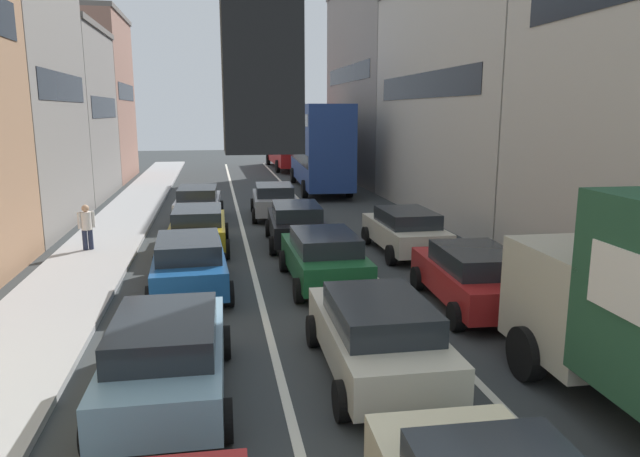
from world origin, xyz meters
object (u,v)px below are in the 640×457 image
(sedan_centre_lane_second, at_px, (377,334))
(hatchback_centre_lane_third, at_px, (324,256))
(sedan_centre_lane_fifth, at_px, (274,200))
(pedestrian_near_kerb, at_px, (87,226))
(sedan_left_lane_fifth, at_px, (198,203))
(sedan_right_lane_behind_truck, at_px, (473,276))
(wagon_right_lane_far, at_px, (405,230))
(wagon_left_lane_second, at_px, (167,354))
(sedan_left_lane_third, at_px, (189,263))
(bus_mid_queue_primary, at_px, (319,143))
(bus_far_queue_secondary, at_px, (288,147))
(sedan_left_lane_fourth, at_px, (198,227))
(coupe_centre_lane_fourth, at_px, (296,223))

(sedan_centre_lane_second, distance_m, hatchback_centre_lane_third, 5.68)
(sedan_centre_lane_fifth, xyz_separation_m, pedestrian_near_kerb, (-6.84, -5.71, 0.15))
(sedan_left_lane_fifth, xyz_separation_m, pedestrian_near_kerb, (-3.50, -5.44, 0.15))
(sedan_right_lane_behind_truck, height_order, wagon_right_lane_far, same)
(wagon_left_lane_second, distance_m, sedan_left_lane_fifth, 16.25)
(sedan_left_lane_third, relative_size, bus_mid_queue_primary, 0.41)
(pedestrian_near_kerb, bearing_deg, sedan_left_lane_third, -165.55)
(sedan_centre_lane_second, bearing_deg, wagon_left_lane_second, 94.73)
(wagon_left_lane_second, height_order, sedan_centre_lane_fifth, same)
(bus_far_queue_secondary, bearing_deg, sedan_right_lane_behind_truck, 179.27)
(sedan_centre_lane_second, distance_m, sedan_left_lane_fifth, 16.38)
(sedan_left_lane_fourth, xyz_separation_m, bus_far_queue_secondary, (6.66, 28.15, 0.96))
(hatchback_centre_lane_third, distance_m, coupe_centre_lane_fourth, 4.95)
(wagon_left_lane_second, xyz_separation_m, wagon_right_lane_far, (7.06, 8.96, 0.00))
(sedan_left_lane_fourth, relative_size, wagon_right_lane_far, 1.00)
(sedan_left_lane_fifth, bearing_deg, sedan_left_lane_fourth, -176.53)
(bus_mid_queue_primary, bearing_deg, sedan_left_lane_fifth, 144.56)
(sedan_left_lane_fourth, bearing_deg, sedan_left_lane_fifth, 1.92)
(sedan_centre_lane_second, relative_size, coupe_centre_lane_fourth, 0.99)
(wagon_left_lane_second, height_order, wagon_right_lane_far, same)
(sedan_left_lane_third, bearing_deg, sedan_centre_lane_second, -150.74)
(hatchback_centre_lane_third, bearing_deg, sedan_left_lane_third, 89.71)
(hatchback_centre_lane_third, bearing_deg, pedestrian_near_kerb, 54.98)
(sedan_left_lane_fifth, xyz_separation_m, sedan_right_lane_behind_truck, (6.78, -12.84, 0.00))
(bus_mid_queue_primary, bearing_deg, bus_far_queue_secondary, 3.32)
(sedan_left_lane_fifth, bearing_deg, pedestrian_near_kerb, 149.38)
(sedan_centre_lane_fifth, bearing_deg, hatchback_centre_lane_third, -176.10)
(coupe_centre_lane_fourth, distance_m, bus_far_queue_secondary, 28.14)
(coupe_centre_lane_fourth, relative_size, bus_far_queue_secondary, 0.42)
(wagon_right_lane_far, bearing_deg, hatchback_centre_lane_third, 132.08)
(pedestrian_near_kerb, bearing_deg, sedan_right_lane_behind_truck, -146.93)
(sedan_centre_lane_fifth, height_order, pedestrian_near_kerb, pedestrian_near_kerb)
(wagon_left_lane_second, bearing_deg, sedan_right_lane_behind_truck, -62.71)
(coupe_centre_lane_fourth, relative_size, bus_mid_queue_primary, 0.41)
(sedan_centre_lane_second, xyz_separation_m, coupe_centre_lane_fourth, (0.04, 10.62, 0.00))
(sedan_centre_lane_second, height_order, hatchback_centre_lane_third, same)
(bus_far_queue_secondary, distance_m, pedestrian_near_kerb, 29.83)
(wagon_right_lane_far, bearing_deg, sedan_left_lane_fourth, 75.76)
(sedan_left_lane_fifth, distance_m, wagon_right_lane_far, 10.06)
(sedan_centre_lane_fifth, distance_m, pedestrian_near_kerb, 8.91)
(sedan_right_lane_behind_truck, distance_m, bus_mid_queue_primary, 21.86)
(sedan_left_lane_fifth, height_order, sedan_right_lane_behind_truck, same)
(hatchback_centre_lane_third, xyz_separation_m, sedan_left_lane_third, (-3.59, -0.01, 0.00))
(sedan_left_lane_fourth, height_order, bus_mid_queue_primary, bus_mid_queue_primary)
(sedan_right_lane_behind_truck, height_order, pedestrian_near_kerb, pedestrian_near_kerb)
(sedan_left_lane_fourth, height_order, wagon_right_lane_far, same)
(sedan_left_lane_third, distance_m, wagon_right_lane_far, 7.56)
(coupe_centre_lane_fourth, relative_size, sedan_left_lane_fifth, 1.00)
(coupe_centre_lane_fourth, distance_m, sedan_left_lane_fourth, 3.41)
(sedan_left_lane_third, distance_m, pedestrian_near_kerb, 6.03)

